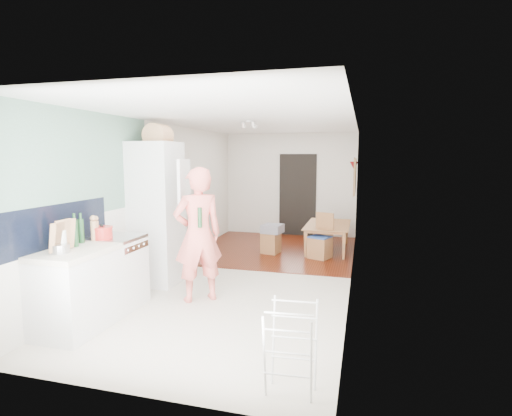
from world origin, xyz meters
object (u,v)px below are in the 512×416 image
at_px(dining_chair, 320,236).
at_px(stool, 271,243).
at_px(person, 198,223).
at_px(drying_rack, 291,350).
at_px(dining_table, 329,239).

height_order(dining_chair, stool, dining_chair).
relative_size(person, drying_rack, 2.83).
xyz_separation_m(person, drying_rack, (1.58, -1.81, -0.69)).
bearing_deg(dining_chair, person, -95.04).
xyz_separation_m(person, dining_table, (1.46, 3.38, -0.83)).
relative_size(person, dining_chair, 2.45).
bearing_deg(drying_rack, stool, 100.87).
relative_size(dining_chair, drying_rack, 1.16).
distance_m(person, dining_chair, 3.05).
relative_size(stool, drying_rack, 0.56).
bearing_deg(stool, drying_rack, -75.07).
distance_m(dining_table, drying_rack, 5.19).
height_order(person, dining_chair, person).
xyz_separation_m(dining_table, stool, (-1.10, -0.58, -0.02)).
bearing_deg(drying_rack, person, 127.13).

